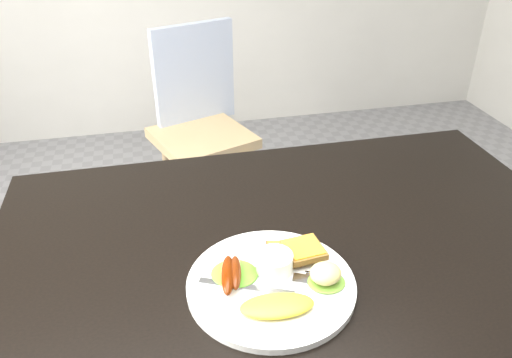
{
  "coord_description": "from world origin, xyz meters",
  "views": [
    {
      "loc": [
        -0.25,
        -0.74,
        1.36
      ],
      "look_at": [
        -0.08,
        0.01,
        0.9
      ],
      "focal_mm": 35.0,
      "sensor_mm": 36.0,
      "label": 1
    }
  ],
  "objects_px": {
    "dining_table": "(297,251)",
    "person": "(206,155)",
    "dining_chair": "(202,138)",
    "plate": "(271,284)"
  },
  "relations": [
    {
      "from": "plate",
      "to": "dining_chair",
      "type": "bearing_deg",
      "value": 88.99
    },
    {
      "from": "dining_table",
      "to": "person",
      "type": "relative_size",
      "value": 0.83
    },
    {
      "from": "dining_table",
      "to": "dining_chair",
      "type": "distance_m",
      "value": 1.15
    },
    {
      "from": "dining_chair",
      "to": "plate",
      "type": "xyz_separation_m",
      "value": [
        -0.02,
        -1.23,
        0.31
      ]
    },
    {
      "from": "plate",
      "to": "dining_table",
      "type": "bearing_deg",
      "value": 53.0
    },
    {
      "from": "dining_table",
      "to": "dining_chair",
      "type": "relative_size",
      "value": 3.34
    },
    {
      "from": "dining_chair",
      "to": "person",
      "type": "distance_m",
      "value": 0.73
    },
    {
      "from": "dining_chair",
      "to": "person",
      "type": "height_order",
      "value": "person"
    },
    {
      "from": "dining_table",
      "to": "person",
      "type": "distance_m",
      "value": 0.47
    },
    {
      "from": "dining_table",
      "to": "plate",
      "type": "height_order",
      "value": "plate"
    }
  ]
}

